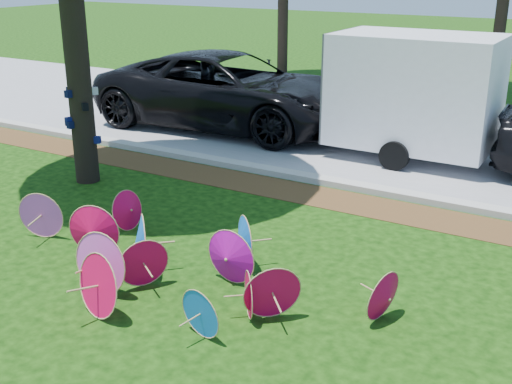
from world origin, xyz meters
TOP-DOWN VIEW (x-y plane):
  - ground at (0.00, 0.00)m, footprint 90.00×90.00m
  - mulch_strip at (0.00, 4.50)m, footprint 90.00×1.00m
  - curb at (0.00, 5.20)m, footprint 90.00×0.30m
  - street at (0.00, 9.35)m, footprint 90.00×8.00m
  - parasol_pile at (-0.28, 0.52)m, footprint 6.74×2.66m
  - black_van at (-3.80, 7.95)m, footprint 6.82×3.42m
  - cargo_trailer at (0.96, 7.70)m, footprint 3.26×2.07m

SIDE VIEW (x-z plane):
  - ground at x=0.00m, z-range 0.00..0.00m
  - mulch_strip at x=0.00m, z-range 0.00..0.01m
  - street at x=0.00m, z-range 0.00..0.01m
  - curb at x=0.00m, z-range 0.00..0.12m
  - parasol_pile at x=-0.28m, z-range -0.05..0.78m
  - black_van at x=-3.80m, z-range 0.00..1.85m
  - cargo_trailer at x=0.96m, z-range 0.00..2.88m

